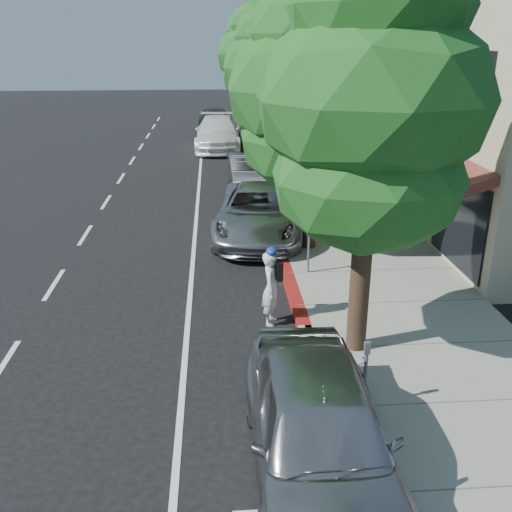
{
  "coord_description": "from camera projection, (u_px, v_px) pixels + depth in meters",
  "views": [
    {
      "loc": [
        -1.89,
        -12.08,
        6.13
      ],
      "look_at": [
        -0.99,
        0.21,
        1.35
      ],
      "focal_mm": 40.0,
      "sensor_mm": 36.0,
      "label": 1
    }
  ],
  "objects": [
    {
      "name": "dark_sedan",
      "position": [
        248.0,
        172.0,
        24.24
      ],
      "size": [
        1.62,
        4.31,
        1.41
      ],
      "primitive_type": "imported",
      "rotation": [
        0.0,
        0.0,
        0.03
      ],
      "color": "black",
      "rests_on": "ground"
    },
    {
      "name": "street_tree_0",
      "position": [
        373.0,
        105.0,
        9.98
      ],
      "size": [
        4.21,
        4.21,
        7.86
      ],
      "color": "black",
      "rests_on": "ground"
    },
    {
      "name": "storefront_building",
      "position": [
        433.0,
        89.0,
        29.71
      ],
      "size": [
        10.0,
        36.0,
        7.0
      ],
      "primitive_type": "cube",
      "color": "#BBAC90",
      "rests_on": "ground"
    },
    {
      "name": "curb",
      "position": [
        267.0,
        211.0,
        20.99
      ],
      "size": [
        0.3,
        56.0,
        0.15
      ],
      "primitive_type": "cube",
      "color": "#9E998E",
      "rests_on": "ground"
    },
    {
      "name": "street_tree_4",
      "position": [
        261.0,
        56.0,
        32.27
      ],
      "size": [
        4.72,
        4.72,
        8.09
      ],
      "color": "black",
      "rests_on": "ground"
    },
    {
      "name": "silver_suv",
      "position": [
        259.0,
        212.0,
        18.37
      ],
      "size": [
        3.42,
        6.1,
        1.61
      ],
      "primitive_type": "imported",
      "rotation": [
        0.0,
        0.0,
        -0.13
      ],
      "color": "#A6A6AB",
      "rests_on": "ground"
    },
    {
      "name": "street_tree_1",
      "position": [
        314.0,
        92.0,
        15.67
      ],
      "size": [
        4.97,
        4.97,
        7.66
      ],
      "color": "black",
      "rests_on": "ground"
    },
    {
      "name": "ground",
      "position": [
        298.0,
        311.0,
        13.58
      ],
      "size": [
        120.0,
        120.0,
        0.0
      ],
      "primitive_type": "plane",
      "color": "black",
      "rests_on": "ground"
    },
    {
      "name": "near_car_a",
      "position": [
        320.0,
        432.0,
        8.12
      ],
      "size": [
        2.09,
        5.05,
        1.71
      ],
      "primitive_type": "imported",
      "rotation": [
        0.0,
        0.0,
        -0.01
      ],
      "color": "#A0A0A4",
      "rests_on": "ground"
    },
    {
      "name": "curb_red_segment",
      "position": [
        293.0,
        291.0,
        14.48
      ],
      "size": [
        0.32,
        4.0,
        0.15
      ],
      "primitive_type": "cube",
      "color": "maroon",
      "rests_on": "ground"
    },
    {
      "name": "cyclist",
      "position": [
        271.0,
        288.0,
        12.71
      ],
      "size": [
        0.55,
        0.71,
        1.72
      ],
      "primitive_type": "imported",
      "rotation": [
        0.0,
        0.0,
        1.33
      ],
      "color": "silver",
      "rests_on": "ground"
    },
    {
      "name": "dark_suv_far",
      "position": [
        216.0,
        121.0,
        37.7
      ],
      "size": [
        2.55,
        5.17,
        1.7
      ],
      "primitive_type": "imported",
      "rotation": [
        0.0,
        0.0,
        0.11
      ],
      "color": "black",
      "rests_on": "ground"
    },
    {
      "name": "white_pickup",
      "position": [
        218.0,
        133.0,
        32.67
      ],
      "size": [
        2.64,
        6.23,
        1.79
      ],
      "primitive_type": "imported",
      "rotation": [
        0.0,
        0.0,
        -0.02
      ],
      "color": "white",
      "rests_on": "ground"
    },
    {
      "name": "bicycle",
      "position": [
        300.0,
        361.0,
        10.59
      ],
      "size": [
        1.87,
        0.78,
        0.96
      ],
      "primitive_type": "imported",
      "rotation": [
        0.0,
        0.0,
        1.65
      ],
      "color": "navy",
      "rests_on": "ground"
    },
    {
      "name": "street_tree_2",
      "position": [
        287.0,
        91.0,
        21.42
      ],
      "size": [
        3.8,
        3.8,
        6.69
      ],
      "color": "black",
      "rests_on": "ground"
    },
    {
      "name": "pedestrian",
      "position": [
        287.0,
        165.0,
        24.52
      ],
      "size": [
        0.75,
        0.58,
        1.53
      ],
      "primitive_type": "imported",
      "rotation": [
        0.0,
        0.0,
        3.13
      ],
      "color": "black",
      "rests_on": "sidewalk"
    },
    {
      "name": "street_tree_3",
      "position": [
        271.0,
        70.0,
        26.85
      ],
      "size": [
        4.76,
        4.76,
        7.53
      ],
      "color": "black",
      "rests_on": "ground"
    },
    {
      "name": "street_tree_5",
      "position": [
        254.0,
        56.0,
        37.92
      ],
      "size": [
        5.03,
        5.03,
        7.94
      ],
      "color": "black",
      "rests_on": "ground"
    },
    {
      "name": "sidewalk",
      "position": [
        329.0,
        210.0,
        21.15
      ],
      "size": [
        4.6,
        56.0,
        0.15
      ],
      "primitive_type": "cube",
      "color": "gray",
      "rests_on": "ground"
    }
  ]
}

